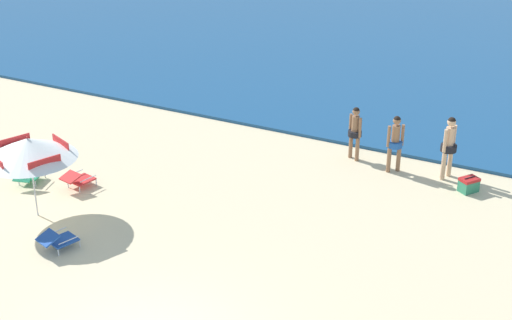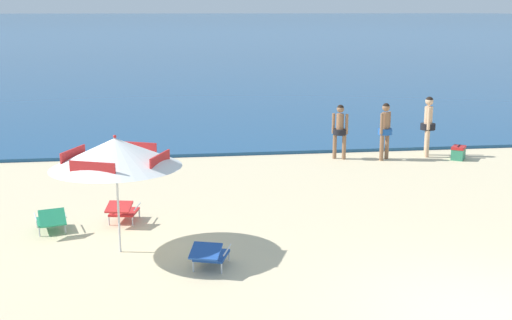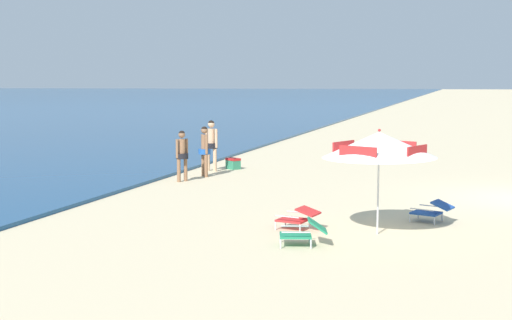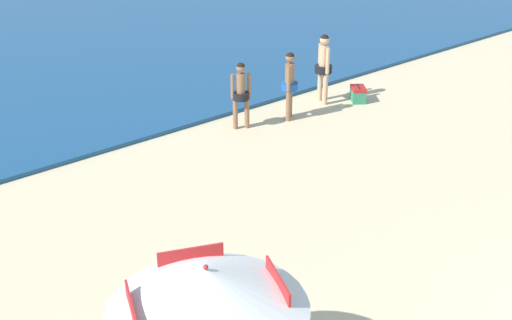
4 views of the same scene
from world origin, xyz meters
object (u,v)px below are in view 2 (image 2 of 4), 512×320
object	(u,v)px
person_standing_beside	(385,127)
person_wading_in	(428,122)
lounge_chair_facing_sea	(209,254)
beach_umbrella_striped_main	(116,153)
cooler_box	(458,153)
person_standing_near_shore	(340,128)
lounge_chair_beside_umbrella	(51,220)
lounge_chair_under_umbrella	(122,210)

from	to	relation	value
person_standing_beside	person_wading_in	world-z (taller)	person_wading_in
person_wading_in	person_standing_beside	bearing A→B (deg)	-168.70
lounge_chair_facing_sea	person_standing_beside	xyz separation A→B (m)	(5.65, 7.59, 0.70)
lounge_chair_facing_sea	beach_umbrella_striped_main	bearing A→B (deg)	146.68
person_wading_in	cooler_box	bearing A→B (deg)	-36.33
cooler_box	beach_umbrella_striped_main	bearing A→B (deg)	-146.23
person_standing_near_shore	beach_umbrella_striped_main	bearing A→B (deg)	-130.96
person_standing_beside	beach_umbrella_striped_main	bearing A→B (deg)	-137.73
lounge_chair_beside_umbrella	cooler_box	world-z (taller)	lounge_chair_beside_umbrella
person_standing_near_shore	person_wading_in	size ratio (longest dim) A/B	0.90
beach_umbrella_striped_main	cooler_box	size ratio (longest dim) A/B	5.29
lounge_chair_under_umbrella	cooler_box	distance (m)	10.52
person_standing_beside	lounge_chair_beside_umbrella	bearing A→B (deg)	-148.42
lounge_chair_under_umbrella	person_wading_in	xyz separation A→B (m)	(8.70, 5.17, 0.77)
beach_umbrella_striped_main	lounge_chair_under_umbrella	world-z (taller)	beach_umbrella_striped_main
lounge_chair_facing_sea	cooler_box	bearing A→B (deg)	43.03
lounge_chair_beside_umbrella	lounge_chair_facing_sea	bearing A→B (deg)	-37.41
lounge_chair_under_umbrella	lounge_chair_facing_sea	size ratio (longest dim) A/B	0.96
beach_umbrella_striped_main	lounge_chair_facing_sea	world-z (taller)	beach_umbrella_striped_main
lounge_chair_beside_umbrella	person_standing_beside	bearing A→B (deg)	31.58
lounge_chair_facing_sea	person_standing_beside	distance (m)	9.48
person_standing_beside	person_wading_in	bearing A→B (deg)	11.30
lounge_chair_beside_umbrella	lounge_chair_facing_sea	xyz separation A→B (m)	(2.98, -2.28, 0.01)
person_standing_beside	cooler_box	distance (m)	2.33
lounge_chair_beside_umbrella	cooler_box	size ratio (longest dim) A/B	1.66
person_standing_near_shore	person_wading_in	xyz separation A→B (m)	(2.71, 0.01, 0.11)
lounge_chair_beside_umbrella	cooler_box	xyz separation A→B (m)	(10.82, 5.03, -0.07)
lounge_chair_under_umbrella	lounge_chair_beside_umbrella	world-z (taller)	lounge_chair_beside_umbrella
beach_umbrella_striped_main	person_standing_beside	size ratio (longest dim) A/B	1.91
lounge_chair_beside_umbrella	cooler_box	bearing A→B (deg)	24.95
person_standing_beside	lounge_chair_under_umbrella	bearing A→B (deg)	-146.08
lounge_chair_facing_sea	cooler_box	xyz separation A→B (m)	(7.83, 7.31, -0.07)
beach_umbrella_striped_main	person_standing_beside	bearing A→B (deg)	42.27
lounge_chair_facing_sea	cooler_box	world-z (taller)	lounge_chair_facing_sea
beach_umbrella_striped_main	lounge_chair_under_umbrella	bearing A→B (deg)	92.02
cooler_box	person_wading_in	bearing A→B (deg)	143.67
lounge_chair_beside_umbrella	person_standing_near_shore	xyz separation A→B (m)	(7.34, 5.58, 0.67)
beach_umbrella_striped_main	lounge_chair_facing_sea	size ratio (longest dim) A/B	3.23
cooler_box	person_standing_beside	bearing A→B (deg)	172.87
beach_umbrella_striped_main	person_standing_beside	world-z (taller)	beach_umbrella_striped_main
beach_umbrella_striped_main	cooler_box	distance (m)	11.43
beach_umbrella_striped_main	lounge_chair_under_umbrella	distance (m)	2.30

